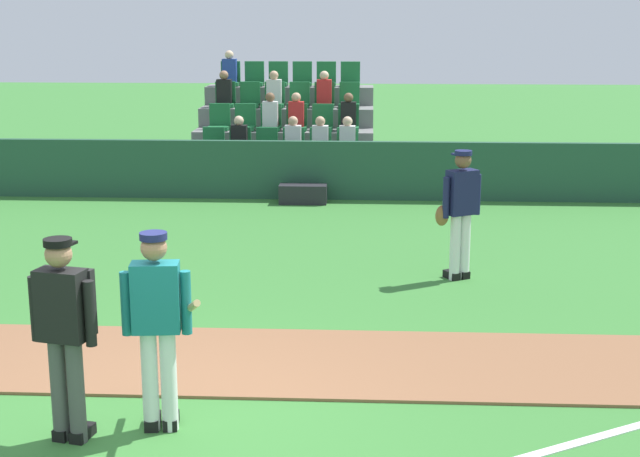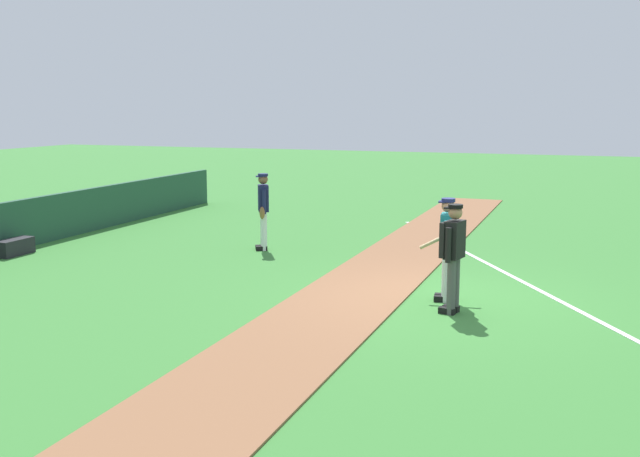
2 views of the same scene
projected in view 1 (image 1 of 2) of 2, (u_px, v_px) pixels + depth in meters
The scene contains 8 objects.
ground_plane at pixel (161, 426), 8.01m from camera, with size 80.00×80.00×0.00m, color #387A33.
infield_dirt_path at pixel (193, 360), 9.49m from camera, with size 28.00×1.90×0.03m, color brown.
dugout_fence at pixel (275, 170), 17.71m from camera, with size 20.00×0.16×1.13m, color #234C38.
stadium_bleachers at pixel (286, 144), 19.88m from camera, with size 3.90×3.80×2.70m.
batter_teal_jersey at pixel (158, 323), 7.72m from camera, with size 0.72×0.75×1.76m.
umpire_home_plate at pixel (65, 328), 7.53m from camera, with size 0.58×0.36×1.76m.
runner_navy_jersey at pixel (460, 210), 12.21m from camera, with size 0.64×0.43×1.76m.
equipment_bag at pixel (303, 194), 17.33m from camera, with size 0.90×0.36×0.36m, color #232328.
Camera 1 is at (1.78, -7.32, 3.52)m, focal length 51.38 mm.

